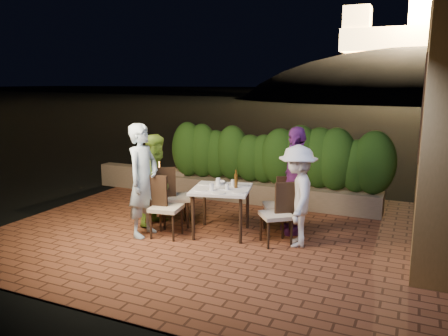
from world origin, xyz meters
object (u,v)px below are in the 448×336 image
Objects in this scene: chair_left_back at (175,196)px; beer_bottle at (236,179)px; dining_table at (221,211)px; diner_white at (297,196)px; diner_purple at (296,180)px; parapet_lamp at (157,165)px; chair_right_front at (276,214)px; chair_right_back at (277,205)px; diner_green at (158,180)px; diner_blue at (143,180)px; bowl at (220,182)px; chair_left_front at (166,206)px.

beer_bottle is at bearing -34.33° from chair_left_back.
beer_bottle is (0.20, 0.10, 0.52)m from dining_table.
diner_white reaches higher than dining_table.
parapet_lamp is (-3.51, 1.48, -0.28)m from diner_purple.
chair_right_front is 6.67× the size of parapet_lamp.
chair_right_back is at bearing -91.43° from diner_purple.
diner_green reaches higher than beer_bottle.
chair_right_front is at bearing -40.63° from chair_left_back.
chair_right_back is (1.68, 0.34, -0.04)m from chair_left_back.
diner_blue is (-2.01, -0.46, 0.42)m from chair_right_front.
chair_left_back is 7.15× the size of parapet_lamp.
chair_left_back is at bearing -178.14° from beer_bottle.
diner_purple is (1.93, 0.48, 0.35)m from chair_left_back.
diner_purple is at bearing -62.92° from diner_blue.
dining_table is at bearing -152.68° from beer_bottle.
diner_blue is 1.15× the size of diner_green.
bowl is 0.10× the size of diner_green.
diner_white is (2.09, -0.05, 0.25)m from chair_left_back.
diner_green reaches higher than parapet_lamp.
dining_table is at bearing -40.64° from chair_left_back.
bowl is 1.07m from diner_green.
chair_right_front is 3.99m from parapet_lamp.
beer_bottle reaches higher than chair_right_front.
diner_blue is at bearing -93.22° from diner_white.
chair_left_front is 2.07m from diner_purple.
dining_table is at bearing -92.48° from diner_purple.
diner_green is at bearing -15.97° from chair_right_back.
chair_right_front is 2.10m from diner_blue.
diner_purple reaches higher than chair_right_front.
chair_left_back is 1.09× the size of chair_right_back.
bowl is at bearing -107.71° from diner_purple.
bowl is at bearing 153.17° from beer_bottle.
chair_right_front is 0.50m from chair_right_back.
chair_left_front is (-0.58, -0.74, -0.29)m from bowl.
diner_white is at bearing -86.89° from diner_green.
chair_left_front is 0.72m from diner_green.
dining_table is 0.59× the size of diner_white.
chair_left_back is 0.67× the size of diner_white.
parapet_lamp is (-3.26, 1.62, 0.11)m from chair_right_back.
chair_left_back is 1.07× the size of chair_right_front.
beer_bottle is at bearing -50.92° from chair_right_front.
chair_right_back reaches higher than dining_table.
chair_left_back is 2.52m from parapet_lamp.
chair_left_front reaches higher than bowl.
diner_white is (0.42, -0.39, 0.29)m from chair_right_back.
chair_right_front is 0.41m from diner_white.
diner_purple reaches higher than chair_left_back.
chair_left_front reaches higher than chair_right_front.
chair_left_back reaches higher than dining_table.
bowl is 1.00m from chair_right_back.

